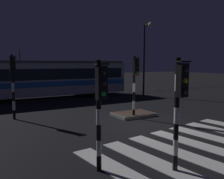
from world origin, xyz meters
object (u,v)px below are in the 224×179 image
at_px(traffic_light_corner_far_left, 13,77).
at_px(traffic_light_median_centre, 135,78).
at_px(traffic_light_corner_near_left, 100,99).
at_px(tram, 47,78).
at_px(street_lamp_trackside_right, 146,50).
at_px(traffic_light_kerb_mid_left, 179,98).

xyz_separation_m(traffic_light_corner_far_left, traffic_light_median_centre, (5.76, -3.06, -0.04)).
bearing_deg(traffic_light_median_centre, traffic_light_corner_near_left, -133.43).
bearing_deg(tram, street_lamp_trackside_right, -18.89).
xyz_separation_m(traffic_light_kerb_mid_left, traffic_light_median_centre, (2.81, 5.99, 0.17)).
height_order(traffic_light_median_centre, street_lamp_trackside_right, street_lamp_trackside_right).
xyz_separation_m(traffic_light_corner_near_left, traffic_light_kerb_mid_left, (1.86, -1.07, 0.04)).
bearing_deg(street_lamp_trackside_right, traffic_light_kerb_mid_left, -124.70).
xyz_separation_m(traffic_light_corner_near_left, tram, (2.58, 14.99, -0.30)).
bearing_deg(street_lamp_trackside_right, traffic_light_corner_far_left, -161.10).
relative_size(traffic_light_kerb_mid_left, tram, 0.22).
xyz_separation_m(traffic_light_median_centre, tram, (-2.08, 10.07, -0.51)).
relative_size(traffic_light_median_centre, tram, 0.24).
distance_m(traffic_light_corner_far_left, traffic_light_kerb_mid_left, 9.52).
bearing_deg(traffic_light_corner_far_left, traffic_light_corner_near_left, -82.19).
bearing_deg(traffic_light_corner_near_left, traffic_light_corner_far_left, 97.81).
xyz_separation_m(traffic_light_corner_far_left, traffic_light_kerb_mid_left, (2.95, -9.05, -0.21)).
height_order(traffic_light_kerb_mid_left, tram, tram).
bearing_deg(tram, traffic_light_corner_near_left, -99.76).
height_order(traffic_light_corner_far_left, traffic_light_median_centre, traffic_light_corner_far_left).
bearing_deg(traffic_light_kerb_mid_left, traffic_light_corner_far_left, 108.07).
xyz_separation_m(street_lamp_trackside_right, tram, (-8.41, 2.88, -2.54)).
xyz_separation_m(traffic_light_kerb_mid_left, tram, (0.72, 16.06, -0.35)).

